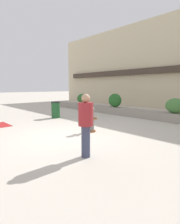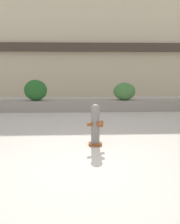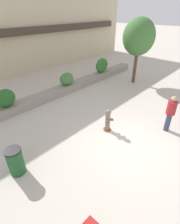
% 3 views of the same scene
% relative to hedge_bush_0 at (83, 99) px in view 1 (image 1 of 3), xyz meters
% --- Properties ---
extents(ground_plane, '(120.00, 120.00, 0.00)m').
position_rel_hedge_bush_0_xyz_m(ground_plane, '(5.62, -6.00, -0.93)').
color(ground_plane, beige).
extents(planter_wall_low, '(18.00, 0.70, 0.50)m').
position_rel_hedge_bush_0_xyz_m(planter_wall_low, '(5.62, 0.00, -0.68)').
color(planter_wall_low, gray).
rests_on(planter_wall_low, ground).
extents(hedge_bush_0, '(1.36, 0.70, 0.85)m').
position_rel_hedge_bush_0_xyz_m(hedge_bush_0, '(0.00, 0.00, 0.00)').
color(hedge_bush_0, '#235B23').
rests_on(hedge_bush_0, planter_wall_low).
extents(hedge_bush_1, '(1.05, 0.63, 0.95)m').
position_rel_hedge_bush_0_xyz_m(hedge_bush_1, '(3.40, 0.00, 0.05)').
color(hedge_bush_1, '#235B23').
rests_on(hedge_bush_1, planter_wall_low).
extents(hedge_bush_2, '(1.02, 0.70, 0.81)m').
position_rel_hedge_bush_0_xyz_m(hedge_bush_2, '(7.50, 0.00, -0.02)').
color(hedge_bush_2, '#427538').
rests_on(hedge_bush_2, planter_wall_low).
extents(fire_hydrant, '(0.49, 0.49, 1.08)m').
position_rel_hedge_bush_0_xyz_m(fire_hydrant, '(5.86, -4.69, -0.37)').
color(fire_hydrant, brown).
rests_on(fire_hydrant, ground).
extents(pedestrian, '(0.56, 0.56, 1.73)m').
position_rel_hedge_bush_0_xyz_m(pedestrian, '(7.71, -6.70, 0.06)').
color(pedestrian, '#383D56').
rests_on(pedestrian, ground).
extents(trash_bin, '(0.55, 0.55, 1.01)m').
position_rel_hedge_bush_0_xyz_m(trash_bin, '(1.84, -3.90, -0.42)').
color(trash_bin, '#1E5128').
rests_on(trash_bin, ground).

